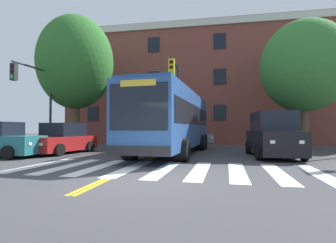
% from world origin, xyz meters
% --- Properties ---
extents(ground_plane, '(120.00, 120.00, 0.00)m').
position_xyz_m(ground_plane, '(0.00, 0.00, 0.00)').
color(ground_plane, '#424244').
extents(crosswalk, '(10.77, 4.49, 0.01)m').
position_xyz_m(crosswalk, '(0.23, 2.27, 0.00)').
color(crosswalk, white).
rests_on(crosswalk, ground).
extents(lane_line_yellow_inner, '(0.12, 36.00, 0.01)m').
position_xyz_m(lane_line_yellow_inner, '(-1.12, 16.27, 0.00)').
color(lane_line_yellow_inner, gold).
rests_on(lane_line_yellow_inner, ground).
extents(lane_line_yellow_outer, '(0.12, 36.00, 0.01)m').
position_xyz_m(lane_line_yellow_outer, '(-0.96, 16.27, 0.00)').
color(lane_line_yellow_outer, gold).
rests_on(lane_line_yellow_outer, ground).
extents(city_bus, '(3.57, 11.59, 3.54)m').
position_xyz_m(city_bus, '(-0.37, 8.05, 1.93)').
color(city_bus, '#2D5699').
rests_on(city_bus, ground).
extents(car_red_near_lane, '(2.59, 4.50, 1.77)m').
position_xyz_m(car_red_near_lane, '(-6.79, 6.99, 0.80)').
color(car_red_near_lane, '#AD1E1E').
rests_on(car_red_near_lane, ground).
extents(car_black_far_lane, '(2.34, 4.84, 2.29)m').
position_xyz_m(car_black_far_lane, '(4.87, 7.17, 1.08)').
color(car_black_far_lane, black).
rests_on(car_black_far_lane, ground).
extents(car_grey_behind_bus, '(2.43, 4.23, 1.80)m').
position_xyz_m(car_grey_behind_bus, '(0.83, 18.65, 0.82)').
color(car_grey_behind_bus, slate).
rests_on(car_grey_behind_bus, ground).
extents(traffic_light_far_corner, '(0.44, 3.44, 5.91)m').
position_xyz_m(traffic_light_far_corner, '(-9.45, 8.23, 3.90)').
color(traffic_light_far_corner, '#28282D').
rests_on(traffic_light_far_corner, ground).
extents(traffic_light_overhead, '(0.35, 3.56, 5.87)m').
position_xyz_m(traffic_light_overhead, '(-0.49, 9.60, 3.97)').
color(traffic_light_overhead, '#28282D').
rests_on(traffic_light_overhead, ground).
extents(street_tree_curbside_large, '(7.84, 7.88, 8.65)m').
position_xyz_m(street_tree_curbside_large, '(7.79, 11.72, 5.59)').
color(street_tree_curbside_large, brown).
rests_on(street_tree_curbside_large, ground).
extents(street_tree_curbside_small, '(8.06, 8.05, 10.05)m').
position_xyz_m(street_tree_curbside_small, '(-8.51, 11.30, 6.46)').
color(street_tree_curbside_small, brown).
rests_on(street_tree_curbside_small, ground).
extents(building_facade, '(30.31, 6.50, 11.44)m').
position_xyz_m(building_facade, '(2.36, 19.90, 5.73)').
color(building_facade, brown).
rests_on(building_facade, ground).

